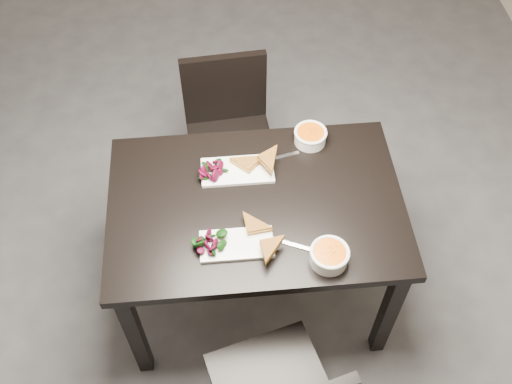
# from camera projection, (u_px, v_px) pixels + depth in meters

# --- Properties ---
(ground) EXTENTS (5.00, 5.00, 0.00)m
(ground) POSITION_uv_depth(u_px,v_px,m) (168.00, 249.00, 3.14)
(ground) COLOR #47474C
(ground) RESTS_ON ground
(table) EXTENTS (1.20, 0.80, 0.75)m
(table) POSITION_uv_depth(u_px,v_px,m) (256.00, 216.00, 2.47)
(table) COLOR black
(table) RESTS_ON ground
(chair_far) EXTENTS (0.45, 0.45, 0.85)m
(chair_far) POSITION_uv_depth(u_px,v_px,m) (229.00, 127.00, 3.01)
(chair_far) COLOR black
(chair_far) RESTS_ON ground
(plate_near) EXTENTS (0.28, 0.14, 0.01)m
(plate_near) POSITION_uv_depth(u_px,v_px,m) (237.00, 244.00, 2.26)
(plate_near) COLOR white
(plate_near) RESTS_ON table
(sandwich_near) EXTENTS (0.15, 0.12, 0.05)m
(sandwich_near) POSITION_uv_depth(u_px,v_px,m) (253.00, 235.00, 2.25)
(sandwich_near) COLOR #B07025
(sandwich_near) RESTS_ON plate_near
(salad_near) EXTENTS (0.09, 0.08, 0.04)m
(salad_near) POSITION_uv_depth(u_px,v_px,m) (210.00, 243.00, 2.24)
(salad_near) COLOR black
(salad_near) RESTS_ON plate_near
(soup_bowl_near) EXTENTS (0.15, 0.15, 0.07)m
(soup_bowl_near) POSITION_uv_depth(u_px,v_px,m) (329.00, 255.00, 2.20)
(soup_bowl_near) COLOR white
(soup_bowl_near) RESTS_ON table
(cutlery_near) EXTENTS (0.17, 0.09, 0.00)m
(cutlery_near) POSITION_uv_depth(u_px,v_px,m) (290.00, 244.00, 2.27)
(cutlery_near) COLOR silver
(cutlery_near) RESTS_ON table
(plate_far) EXTENTS (0.30, 0.15, 0.02)m
(plate_far) POSITION_uv_depth(u_px,v_px,m) (237.00, 171.00, 2.48)
(plate_far) COLOR white
(plate_far) RESTS_ON table
(sandwich_far) EXTENTS (0.19, 0.19, 0.05)m
(sandwich_far) POSITION_uv_depth(u_px,v_px,m) (253.00, 167.00, 2.45)
(sandwich_far) COLOR #B07025
(sandwich_far) RESTS_ON plate_far
(salad_far) EXTENTS (0.09, 0.08, 0.04)m
(salad_far) POSITION_uv_depth(u_px,v_px,m) (213.00, 168.00, 2.45)
(salad_far) COLOR black
(salad_far) RESTS_ON plate_far
(soup_bowl_far) EXTENTS (0.14, 0.14, 0.06)m
(soup_bowl_far) POSITION_uv_depth(u_px,v_px,m) (310.00, 136.00, 2.56)
(soup_bowl_far) COLOR white
(soup_bowl_far) RESTS_ON table
(cutlery_far) EXTENTS (0.18, 0.05, 0.00)m
(cutlery_far) POSITION_uv_depth(u_px,v_px,m) (279.00, 157.00, 2.53)
(cutlery_far) COLOR silver
(cutlery_far) RESTS_ON table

